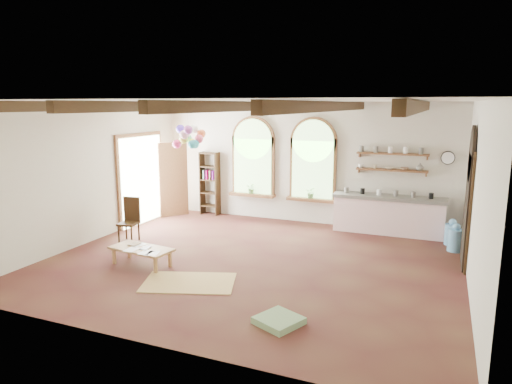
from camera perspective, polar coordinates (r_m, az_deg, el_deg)
The scene contains 27 objects.
floor at distance 9.34m, azimuth -0.56°, elevation -8.70°, with size 8.00×8.00×0.00m, color brown.
ceiling_beams at distance 8.80m, azimuth -0.60°, elevation 10.69°, with size 6.20×6.80×0.18m, color #392812, non-canonical shape.
window_left at distance 12.59m, azimuth -0.39°, elevation 4.06°, with size 1.30×0.28×2.20m.
window_right at distance 12.04m, azimuth 7.11°, elevation 3.66°, with size 1.30×0.28×2.20m.
left_doorway at distance 12.51m, azimuth -14.17°, elevation 1.45°, with size 0.10×1.90×2.50m, color brown.
right_doorway at distance 9.83m, azimuth 24.88°, elevation -2.06°, with size 0.10×1.30×2.40m, color black.
kitchen_counter at distance 11.67m, azimuth 16.21°, elevation -2.70°, with size 2.68×0.62×0.94m.
wall_shelf_lower at distance 11.65m, azimuth 16.58°, elevation 2.64°, with size 1.70×0.24×0.04m, color brown.
wall_shelf_upper at distance 11.60m, azimuth 16.69°, elevation 4.59°, with size 1.70×0.24×0.04m, color brown.
wall_clock at distance 11.62m, azimuth 22.86°, elevation 3.96°, with size 0.32×0.32×0.04m, color black.
bookshelf at distance 13.15m, azimuth -5.79°, elevation 1.08°, with size 0.53×0.32×1.80m.
coffee_table at distance 9.32m, azimuth -14.14°, elevation -7.02°, with size 1.33×0.74×0.36m.
side_chair at distance 11.00m, azimuth -15.57°, elevation -4.46°, with size 0.45×0.45×1.02m.
floor_mat at distance 8.38m, azimuth -8.37°, elevation -11.12°, with size 1.61×0.99×0.02m, color tan.
floor_cushion at distance 6.88m, azimuth 2.86°, elevation -15.75°, with size 0.58×0.58×0.10m, color gray.
water_jug_a at distance 11.25m, azimuth 23.27°, elevation -4.79°, with size 0.31×0.31×0.61m.
water_jug_b at distance 10.80m, azimuth 23.67°, elevation -5.42°, with size 0.32×0.32×0.63m.
balloon_cluster at distance 11.47m, azimuth -8.34°, elevation 6.81°, with size 0.71×0.74×1.14m.
table_book at distance 9.59m, azimuth -15.38°, elevation -6.23°, with size 0.18×0.26×0.02m, color olive.
tablet at distance 9.25m, azimuth -13.68°, elevation -6.82°, with size 0.16×0.24×0.01m, color black.
potted_plant_left at distance 12.61m, azimuth -0.57°, elevation 0.48°, with size 0.27×0.23×0.30m, color #598C4C.
potted_plant_right at distance 12.06m, azimuth 6.89°, elevation -0.08°, with size 0.27×0.23×0.30m, color #598C4C.
shelf_cup_a at distance 11.73m, azimuth 12.96°, elevation 3.21°, with size 0.12×0.10×0.10m, color white.
shelf_cup_b at distance 11.68m, azimuth 14.65°, elevation 3.09°, with size 0.10×0.10×0.09m, color beige.
shelf_bowl_a at distance 11.65m, azimuth 16.35°, elevation 2.88°, with size 0.22×0.22×0.05m, color beige.
shelf_bowl_b at distance 11.61m, azimuth 18.07°, elevation 2.78°, with size 0.20×0.20×0.06m, color #8C664C.
shelf_vase at distance 11.59m, azimuth 19.81°, elevation 2.98°, with size 0.18×0.18×0.19m, color slate.
Camera 1 is at (3.43, -8.10, 3.14)m, focal length 32.00 mm.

